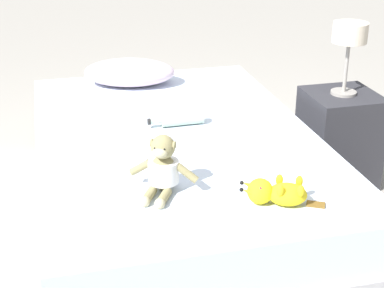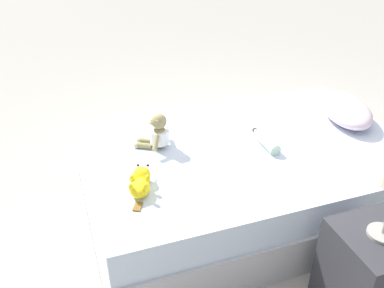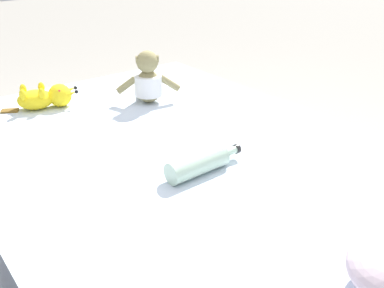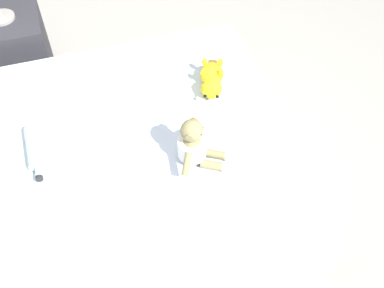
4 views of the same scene
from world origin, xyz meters
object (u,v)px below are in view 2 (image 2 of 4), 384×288
(plush_monkey, at_px, (158,134))
(pillow, at_px, (346,110))
(bed, at_px, (246,177))
(plush_yellow_creature, at_px, (141,182))
(glass_bottle, at_px, (267,142))
(nightstand, at_px, (370,275))

(plush_monkey, bearing_deg, pillow, 86.92)
(bed, relative_size, pillow, 3.49)
(plush_yellow_creature, xyz_separation_m, glass_bottle, (-0.17, 0.85, -0.01))
(plush_monkey, distance_m, plush_yellow_creature, 0.45)
(glass_bottle, relative_size, nightstand, 0.53)
(pillow, height_order, plush_monkey, plush_monkey)
(bed, distance_m, plush_monkey, 0.67)
(bed, xyz_separation_m, glass_bottle, (0.05, 0.10, 0.28))
(plush_monkey, bearing_deg, plush_yellow_creature, -27.56)
(pillow, distance_m, glass_bottle, 0.71)
(plush_monkey, bearing_deg, glass_bottle, 70.97)
(plush_monkey, xyz_separation_m, plush_yellow_creature, (0.39, -0.21, -0.05))
(bed, xyz_separation_m, plush_monkey, (-0.18, -0.55, 0.34))
(plush_monkey, height_order, nightstand, plush_monkey)
(bed, relative_size, plush_monkey, 7.91)
(bed, relative_size, plush_yellow_creature, 6.45)
(bed, height_order, plush_monkey, plush_monkey)
(plush_monkey, bearing_deg, nightstand, 32.45)
(bed, xyz_separation_m, nightstand, (0.98, 0.19, 0.03))
(plush_yellow_creature, height_order, nightstand, plush_yellow_creature)
(nightstand, bearing_deg, pillow, 150.87)
(glass_bottle, bearing_deg, pillow, 102.29)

